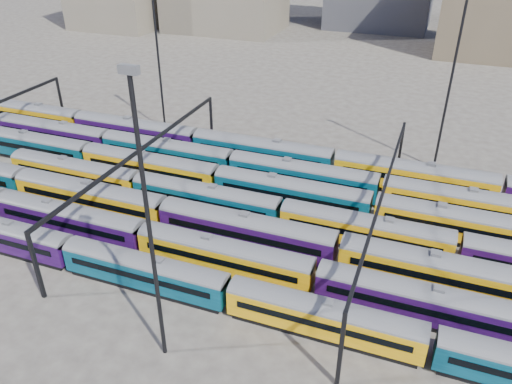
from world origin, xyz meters
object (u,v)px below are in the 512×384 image
(rake_0, at_px, (432,342))
(rake_2, at_px, (339,248))
(mast_2, at_px, (148,220))
(rake_1, at_px, (224,253))

(rake_0, relative_size, rake_2, 0.88)
(rake_2, distance_m, mast_2, 23.46)
(rake_2, bearing_deg, mast_2, -124.37)
(rake_1, bearing_deg, mast_2, -92.41)
(rake_0, relative_size, mast_2, 4.34)
(rake_0, height_order, rake_1, rake_1)
(rake_0, xyz_separation_m, rake_1, (-21.32, 5.00, 0.16))
(mast_2, bearing_deg, rake_1, 87.59)
(rake_0, relative_size, rake_1, 1.13)
(rake_2, xyz_separation_m, mast_2, (-11.63, -17.00, 11.24))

